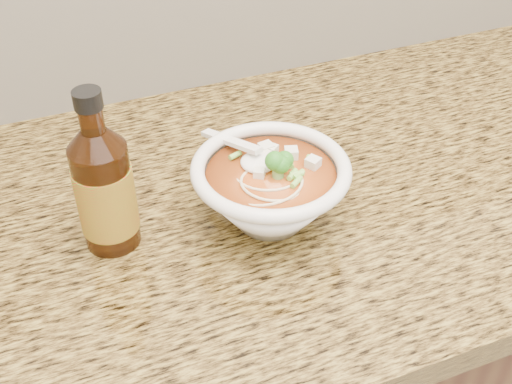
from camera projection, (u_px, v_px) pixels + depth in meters
name	position (u px, v px, depth m)	size (l,w,h in m)	color
cabinet	(317.00, 366.00, 1.23)	(4.00, 0.65, 0.86)	black
counter_slab	(336.00, 180.00, 0.94)	(4.00, 0.68, 0.04)	olive
soup_bowl	(271.00, 191.00, 0.82)	(0.20, 0.22, 0.11)	white
hot_sauce_bottle	(105.00, 190.00, 0.76)	(0.08, 0.08, 0.22)	#3A1A08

